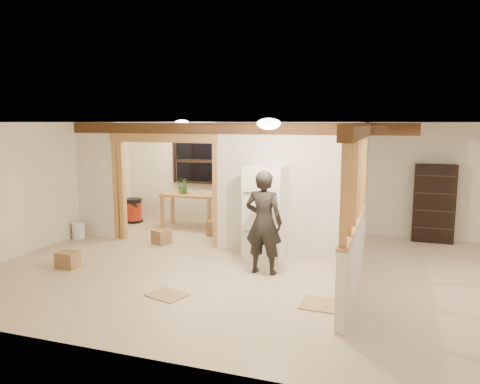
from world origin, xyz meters
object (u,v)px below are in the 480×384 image
at_px(work_table, 190,211).
at_px(shop_vac, 133,210).
at_px(refrigerator, 266,212).
at_px(woman, 264,222).
at_px(bookshelf, 434,203).

xyz_separation_m(work_table, shop_vac, (-1.63, 0.14, -0.11)).
xyz_separation_m(refrigerator, work_table, (-2.36, 1.77, -0.44)).
distance_m(woman, shop_vac, 5.08).
distance_m(refrigerator, work_table, 2.98).
height_order(refrigerator, woman, woman).
height_order(refrigerator, bookshelf, refrigerator).
distance_m(refrigerator, bookshelf, 3.76).
bearing_deg(bookshelf, woman, -131.76).
height_order(work_table, shop_vac, work_table).
distance_m(work_table, bookshelf, 5.41).
bearing_deg(bookshelf, work_table, -174.94).
relative_size(woman, shop_vac, 2.84).
height_order(woman, shop_vac, woman).
xyz_separation_m(refrigerator, shop_vac, (-3.99, 1.91, -0.55)).
distance_m(woman, work_table, 3.73).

